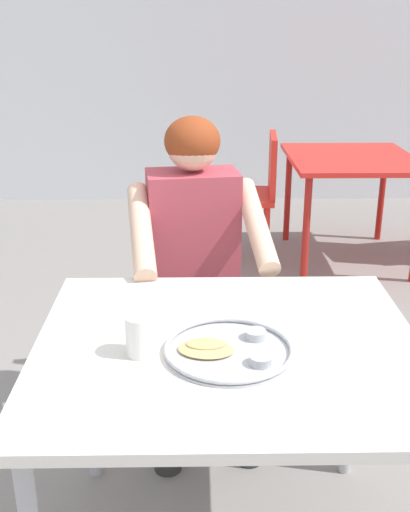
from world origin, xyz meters
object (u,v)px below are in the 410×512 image
(drinking_cup, at_px, (140,334))
(chair_foreground, at_px, (191,285))
(table_background_red, at_px, (351,169))
(thali_tray, at_px, (229,349))
(chair_red_left, at_px, (256,188))
(table_foreground, at_px, (228,369))
(diner_foreground, at_px, (196,253))

(drinking_cup, bearing_deg, chair_foreground, 83.20)
(drinking_cup, distance_m, table_background_red, 2.80)
(thali_tray, relative_size, chair_foreground, 0.39)
(thali_tray, distance_m, chair_red_left, 2.54)
(drinking_cup, bearing_deg, table_foreground, 12.57)
(chair_red_left, bearing_deg, drinking_cup, -101.92)
(table_foreground, distance_m, chair_red_left, 2.48)
(thali_tray, bearing_deg, chair_foreground, 95.87)
(chair_red_left, bearing_deg, thali_tray, -96.96)
(thali_tray, xyz_separation_m, table_background_red, (0.92, 2.55, -0.13))
(chair_foreground, xyz_separation_m, diner_foreground, (0.02, -0.22, 0.23))
(diner_foreground, bearing_deg, chair_foreground, 95.93)
(chair_foreground, distance_m, chair_red_left, 1.56)
(chair_red_left, bearing_deg, table_foreground, -97.05)
(drinking_cup, xyz_separation_m, diner_foreground, (0.14, 0.78, -0.08))
(thali_tray, bearing_deg, table_background_red, 70.10)
(table_foreground, bearing_deg, chair_foreground, 96.32)
(thali_tray, relative_size, table_background_red, 0.37)
(chair_foreground, distance_m, diner_foreground, 0.32)
(table_background_red, relative_size, chair_red_left, 1.07)
(thali_tray, distance_m, table_background_red, 2.71)
(table_foreground, bearing_deg, diner_foreground, 96.44)
(table_foreground, bearing_deg, drinking_cup, -167.43)
(diner_foreground, bearing_deg, thali_tray, -84.15)
(drinking_cup, distance_m, chair_foreground, 1.06)
(diner_foreground, relative_size, table_background_red, 1.33)
(chair_foreground, height_order, table_background_red, chair_foreground)
(diner_foreground, distance_m, table_background_red, 2.03)
(thali_tray, distance_m, drinking_cup, 0.23)
(table_foreground, bearing_deg, chair_red_left, 82.95)
(thali_tray, xyz_separation_m, drinking_cup, (-0.22, -0.00, 0.05))
(thali_tray, bearing_deg, table_foreground, 87.19)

